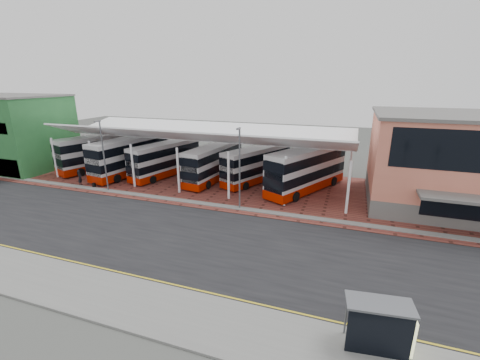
{
  "coord_description": "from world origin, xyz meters",
  "views": [
    {
      "loc": [
        11.75,
        -21.53,
        12.31
      ],
      "look_at": [
        1.46,
        7.97,
        2.44
      ],
      "focal_mm": 24.0,
      "sensor_mm": 36.0,
      "label": 1
    }
  ],
  "objects_px": {
    "bus_2": "(165,160)",
    "bus_5": "(307,170)",
    "bus_0": "(100,152)",
    "bus_shelter": "(385,325)",
    "bus_3": "(214,163)",
    "bus_1": "(131,156)",
    "terminal": "(473,163)",
    "bus_4": "(257,165)",
    "pedestrian": "(80,178)"
  },
  "relations": [
    {
      "from": "terminal",
      "to": "bus_5",
      "type": "bearing_deg",
      "value": -179.97
    },
    {
      "from": "bus_5",
      "to": "bus_0",
      "type": "bearing_deg",
      "value": -153.21
    },
    {
      "from": "bus_2",
      "to": "bus_4",
      "type": "relative_size",
      "value": 1.04
    },
    {
      "from": "bus_3",
      "to": "bus_4",
      "type": "distance_m",
      "value": 5.4
    },
    {
      "from": "bus_1",
      "to": "bus_3",
      "type": "relative_size",
      "value": 1.11
    },
    {
      "from": "terminal",
      "to": "bus_4",
      "type": "bearing_deg",
      "value": 176.54
    },
    {
      "from": "bus_2",
      "to": "bus_5",
      "type": "xyz_separation_m",
      "value": [
        18.36,
        0.11,
        0.27
      ]
    },
    {
      "from": "bus_0",
      "to": "pedestrian",
      "type": "relative_size",
      "value": 6.31
    },
    {
      "from": "bus_0",
      "to": "bus_5",
      "type": "bearing_deg",
      "value": 19.86
    },
    {
      "from": "bus_1",
      "to": "bus_2",
      "type": "xyz_separation_m",
      "value": [
        4.79,
        0.8,
        -0.27
      ]
    },
    {
      "from": "bus_4",
      "to": "bus_5",
      "type": "relative_size",
      "value": 0.88
    },
    {
      "from": "bus_5",
      "to": "pedestrian",
      "type": "distance_m",
      "value": 26.87
    },
    {
      "from": "bus_2",
      "to": "bus_5",
      "type": "height_order",
      "value": "bus_5"
    },
    {
      "from": "bus_1",
      "to": "bus_3",
      "type": "xyz_separation_m",
      "value": [
        11.57,
        1.12,
        -0.24
      ]
    },
    {
      "from": "terminal",
      "to": "bus_5",
      "type": "height_order",
      "value": "terminal"
    },
    {
      "from": "pedestrian",
      "to": "bus_0",
      "type": "bearing_deg",
      "value": 0.65
    },
    {
      "from": "bus_3",
      "to": "pedestrian",
      "type": "xyz_separation_m",
      "value": [
        -14.29,
        -7.31,
        -1.25
      ]
    },
    {
      "from": "pedestrian",
      "to": "bus_5",
      "type": "bearing_deg",
      "value": -96.92
    },
    {
      "from": "bus_0",
      "to": "bus_5",
      "type": "relative_size",
      "value": 1.0
    },
    {
      "from": "bus_0",
      "to": "bus_2",
      "type": "bearing_deg",
      "value": 19.8
    },
    {
      "from": "bus_shelter",
      "to": "bus_5",
      "type": "bearing_deg",
      "value": 100.0
    },
    {
      "from": "bus_1",
      "to": "bus_3",
      "type": "bearing_deg",
      "value": 14.39
    },
    {
      "from": "bus_0",
      "to": "bus_4",
      "type": "relative_size",
      "value": 1.14
    },
    {
      "from": "bus_2",
      "to": "bus_0",
      "type": "bearing_deg",
      "value": -165.11
    },
    {
      "from": "bus_1",
      "to": "terminal",
      "type": "bearing_deg",
      "value": 10.23
    },
    {
      "from": "bus_0",
      "to": "bus_2",
      "type": "distance_m",
      "value": 10.45
    },
    {
      "from": "bus_2",
      "to": "bus_1",
      "type": "bearing_deg",
      "value": -155.88
    },
    {
      "from": "bus_3",
      "to": "bus_1",
      "type": "bearing_deg",
      "value": -167.41
    },
    {
      "from": "bus_2",
      "to": "bus_5",
      "type": "distance_m",
      "value": 18.36
    },
    {
      "from": "bus_1",
      "to": "bus_4",
      "type": "relative_size",
      "value": 1.16
    },
    {
      "from": "pedestrian",
      "to": "bus_4",
      "type": "bearing_deg",
      "value": -88.97
    },
    {
      "from": "terminal",
      "to": "bus_3",
      "type": "bearing_deg",
      "value": 179.57
    },
    {
      "from": "terminal",
      "to": "bus_2",
      "type": "xyz_separation_m",
      "value": [
        -33.96,
        -0.12,
        -2.43
      ]
    },
    {
      "from": "bus_1",
      "to": "bus_5",
      "type": "bearing_deg",
      "value": 11.12
    },
    {
      "from": "bus_4",
      "to": "bus_5",
      "type": "height_order",
      "value": "bus_5"
    },
    {
      "from": "terminal",
      "to": "bus_shelter",
      "type": "distance_m",
      "value": 23.99
    },
    {
      "from": "bus_5",
      "to": "bus_shelter",
      "type": "height_order",
      "value": "bus_5"
    },
    {
      "from": "terminal",
      "to": "pedestrian",
      "type": "height_order",
      "value": "terminal"
    },
    {
      "from": "bus_0",
      "to": "bus_3",
      "type": "distance_m",
      "value": 17.23
    },
    {
      "from": "bus_shelter",
      "to": "bus_3",
      "type": "bearing_deg",
      "value": 122.54
    },
    {
      "from": "terminal",
      "to": "bus_0",
      "type": "bearing_deg",
      "value": -179.79
    },
    {
      "from": "bus_0",
      "to": "bus_5",
      "type": "xyz_separation_m",
      "value": [
        28.81,
        0.15,
        0.05
      ]
    },
    {
      "from": "bus_0",
      "to": "bus_3",
      "type": "relative_size",
      "value": 1.09
    },
    {
      "from": "bus_3",
      "to": "bus_0",
      "type": "bearing_deg",
      "value": -171.73
    },
    {
      "from": "bus_1",
      "to": "bus_shelter",
      "type": "xyz_separation_m",
      "value": [
        29.8,
        -21.14,
        -0.84
      ]
    },
    {
      "from": "bus_0",
      "to": "bus_3",
      "type": "xyz_separation_m",
      "value": [
        17.22,
        0.36,
        -0.2
      ]
    },
    {
      "from": "bus_1",
      "to": "bus_shelter",
      "type": "height_order",
      "value": "bus_1"
    },
    {
      "from": "bus_2",
      "to": "terminal",
      "type": "bearing_deg",
      "value": 14.84
    },
    {
      "from": "pedestrian",
      "to": "bus_1",
      "type": "bearing_deg",
      "value": -46.0
    },
    {
      "from": "bus_3",
      "to": "bus_5",
      "type": "height_order",
      "value": "bus_5"
    }
  ]
}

